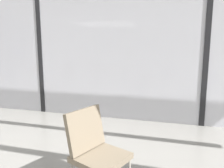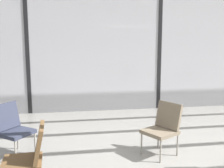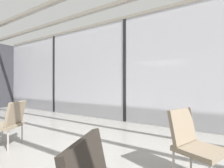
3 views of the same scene
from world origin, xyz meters
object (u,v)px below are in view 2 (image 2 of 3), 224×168
(parked_airplane, at_px, (110,40))
(lounge_chair_5, at_px, (163,126))
(lounge_chair_7, at_px, (29,155))
(lounge_chair_6, at_px, (12,126))

(parked_airplane, distance_m, lounge_chair_5, 8.94)
(lounge_chair_5, bearing_deg, lounge_chair_7, -96.98)
(parked_airplane, height_order, lounge_chair_7, parked_airplane)
(lounge_chair_7, bearing_deg, lounge_chair_6, -163.51)
(lounge_chair_5, height_order, lounge_chair_6, same)
(lounge_chair_5, bearing_deg, parked_airplane, 147.26)
(lounge_chair_7, bearing_deg, parked_airplane, 162.26)
(parked_airplane, height_order, lounge_chair_5, parked_airplane)
(lounge_chair_5, height_order, lounge_chair_7, same)
(lounge_chair_5, relative_size, lounge_chair_7, 1.00)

